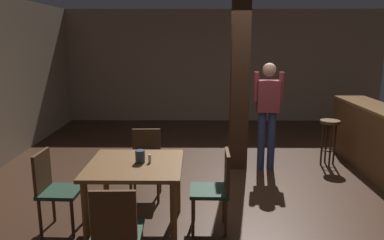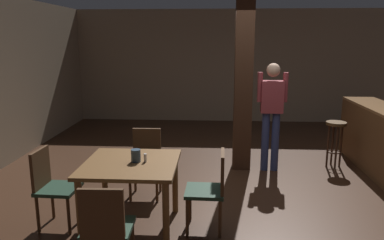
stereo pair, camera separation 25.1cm
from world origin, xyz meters
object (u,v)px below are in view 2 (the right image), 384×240
at_px(bar_stool_near, 335,134).
at_px(standing_person, 272,109).
at_px(chair_north, 146,159).
at_px(salt_shaker, 145,158).
at_px(chair_east, 212,186).
at_px(chair_west, 52,184).
at_px(bar_counter, 378,140).
at_px(napkin_cup, 136,156).
at_px(dining_table, 131,173).
at_px(chair_south, 106,226).

bearing_deg(bar_stool_near, standing_person, -169.07).
distance_m(chair_north, salt_shaker, 0.98).
relative_size(chair_east, bar_stool_near, 1.16).
relative_size(chair_north, chair_west, 1.00).
bearing_deg(chair_north, chair_east, -45.65).
relative_size(chair_east, chair_north, 1.00).
distance_m(standing_person, bar_counter, 1.74).
relative_size(chair_east, napkin_cup, 6.53).
height_order(bar_counter, bar_stool_near, bar_counter).
distance_m(napkin_cup, standing_person, 2.66).
distance_m(dining_table, chair_north, 0.95).
distance_m(chair_north, napkin_cup, 0.97).
relative_size(dining_table, napkin_cup, 7.40).
bearing_deg(salt_shaker, bar_counter, 31.14).
bearing_deg(bar_stool_near, napkin_cup, -142.08).
xyz_separation_m(chair_east, chair_north, (-0.89, 0.91, 0.00)).
distance_m(dining_table, bar_counter, 4.02).
height_order(chair_east, chair_north, same).
xyz_separation_m(dining_table, chair_north, (-0.01, 0.94, -0.15)).
bearing_deg(bar_counter, chair_south, -139.94).
relative_size(chair_east, bar_counter, 0.37).
bearing_deg(chair_east, chair_north, 134.35).
distance_m(salt_shaker, bar_counter, 3.89).
distance_m(dining_table, standing_person, 2.73).
height_order(chair_south, napkin_cup, napkin_cup).
distance_m(napkin_cup, bar_stool_near, 3.60).
xyz_separation_m(chair_north, napkin_cup, (0.06, -0.91, 0.34)).
bearing_deg(chair_south, chair_east, 46.31).
bearing_deg(salt_shaker, standing_person, 50.62).
bearing_deg(dining_table, chair_east, 1.72).
relative_size(chair_east, chair_west, 1.00).
relative_size(dining_table, chair_east, 1.13).
height_order(chair_west, bar_counter, bar_counter).
relative_size(chair_south, bar_counter, 0.37).
bearing_deg(standing_person, napkin_cup, -131.21).
relative_size(chair_north, bar_counter, 0.37).
xyz_separation_m(chair_west, bar_counter, (4.37, 2.03, 0.02)).
height_order(chair_east, bar_counter, bar_counter).
height_order(napkin_cup, bar_counter, bar_counter).
bearing_deg(chair_north, chair_south, -90.33).
relative_size(chair_south, salt_shaker, 9.73).
distance_m(chair_south, salt_shaker, 1.00).
xyz_separation_m(dining_table, napkin_cup, (0.05, 0.03, 0.19)).
distance_m(standing_person, bar_stool_near, 1.19).
height_order(standing_person, bar_counter, standing_person).
relative_size(chair_west, bar_counter, 0.37).
bearing_deg(napkin_cup, chair_south, -94.49).
relative_size(chair_south, napkin_cup, 6.53).
distance_m(chair_north, standing_person, 2.17).
bearing_deg(chair_east, dining_table, -178.28).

